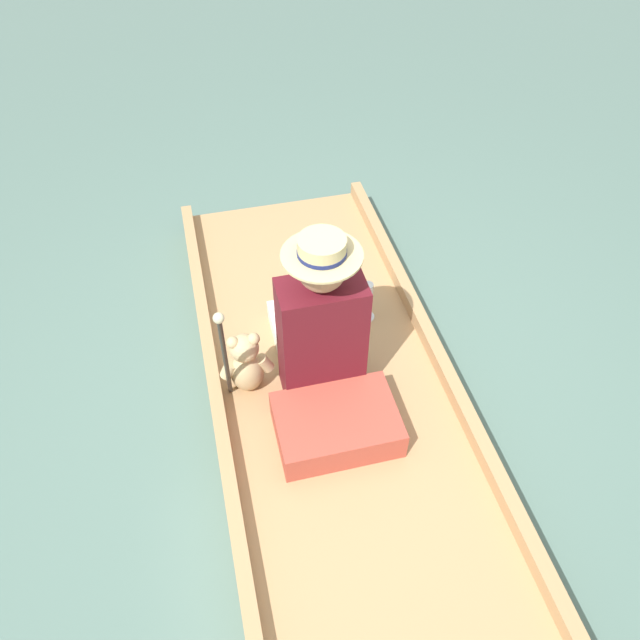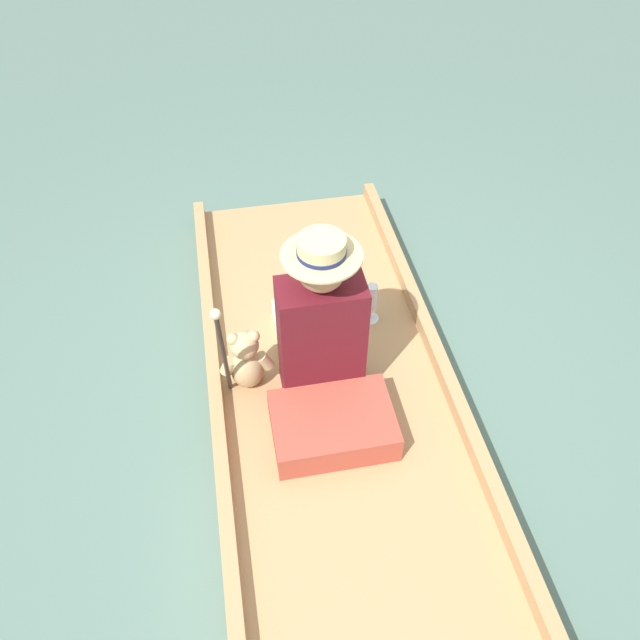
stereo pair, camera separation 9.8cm
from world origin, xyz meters
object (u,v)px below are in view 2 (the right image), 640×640
Objects in this scene: seated_person at (319,327)px; walking_cane at (222,347)px; teddy_bear at (246,361)px; wine_glass at (371,300)px.

seated_person is 1.19× the size of walking_cane.
seated_person is at bearing 16.30° from walking_cane.
teddy_bear is 0.49× the size of walking_cane.
teddy_bear is 0.74m from wine_glass.
walking_cane reaches higher than wine_glass.
wine_glass is 0.93m from walking_cane.
seated_person reaches higher than walking_cane.
teddy_bear is (-0.34, 0.01, -0.17)m from seated_person.
walking_cane is at bearing -123.26° from teddy_bear.
walking_cane is (-0.09, -0.14, 0.27)m from teddy_bear.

